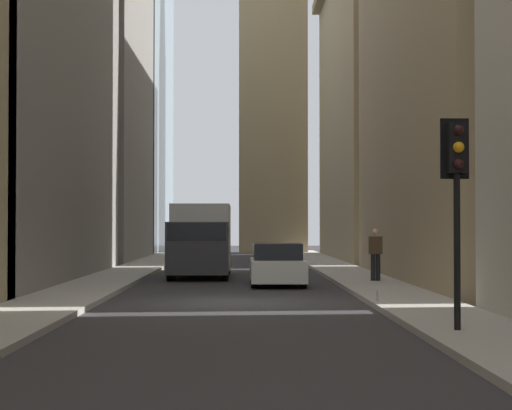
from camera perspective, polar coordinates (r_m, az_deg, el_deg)
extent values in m
plane|color=#302D30|center=(23.93, -1.42, -6.11)|extent=(135.00, 135.00, 0.00)
cube|color=#A8A399|center=(24.39, -12.11, -5.83)|extent=(90.00, 2.20, 0.14)
cube|color=#A8A399|center=(24.30, 9.31, -5.86)|extent=(90.00, 2.20, 0.14)
cube|color=#9E8966|center=(54.96, 10.11, 7.33)|extent=(19.50, 10.00, 20.49)
cube|color=#9E8966|center=(67.07, 1.03, 5.27)|extent=(4.89, 4.89, 19.37)
cube|color=silver|center=(36.46, -3.42, -2.03)|extent=(4.60, 2.25, 2.60)
cube|color=#38383D|center=(33.27, -3.67, -2.71)|extent=(1.90, 2.25, 1.90)
cube|color=black|center=(33.26, -3.67, -1.67)|extent=(1.92, 2.09, 0.64)
cylinder|color=black|center=(33.26, -1.97, -4.00)|extent=(0.88, 0.28, 0.88)
cylinder|color=black|center=(33.36, -5.37, -3.99)|extent=(0.88, 0.28, 0.88)
cylinder|color=black|center=(37.86, -1.84, -3.68)|extent=(0.88, 0.28, 0.88)
cylinder|color=black|center=(37.94, -4.82, -3.67)|extent=(0.88, 0.28, 0.88)
cube|color=silver|center=(30.56, 1.34, -4.08)|extent=(4.30, 1.78, 0.70)
cube|color=black|center=(30.34, 1.35, -2.93)|extent=(2.10, 1.58, 0.54)
cylinder|color=black|center=(31.96, 2.65, -4.33)|extent=(0.64, 0.22, 0.64)
cylinder|color=black|center=(31.90, -0.16, -4.34)|extent=(0.64, 0.22, 0.64)
cylinder|color=black|center=(29.27, 2.97, -4.61)|extent=(0.64, 0.22, 0.64)
cylinder|color=black|center=(29.20, -0.09, -4.62)|extent=(0.64, 0.22, 0.64)
cylinder|color=black|center=(16.67, 12.50, -2.85)|extent=(0.12, 0.12, 2.81)
cube|color=black|center=(16.72, 12.47, 3.52)|extent=(0.28, 0.32, 0.90)
cube|color=black|center=(16.87, 12.35, 3.47)|extent=(0.03, 0.52, 1.10)
sphere|color=black|center=(16.59, 12.59, 4.59)|extent=(0.20, 0.20, 0.20)
sphere|color=orange|center=(16.57, 12.60, 3.56)|extent=(0.20, 0.20, 0.20)
sphere|color=black|center=(16.54, 12.60, 2.53)|extent=(0.20, 0.20, 0.20)
cylinder|color=black|center=(31.16, 7.66, -3.90)|extent=(0.16, 0.16, 0.90)
cylinder|color=black|center=(31.13, 7.35, -3.90)|extent=(0.16, 0.16, 0.90)
cube|color=#4C3828|center=(31.12, 7.50, -2.52)|extent=(0.26, 0.44, 0.60)
sphere|color=beige|center=(31.11, 7.50, -1.69)|extent=(0.22, 0.22, 0.22)
cylinder|color=#999EA3|center=(22.75, 7.63, -5.74)|extent=(0.07, 0.07, 0.20)
cylinder|color=#999EA3|center=(22.74, 7.63, -5.41)|extent=(0.03, 0.03, 0.07)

